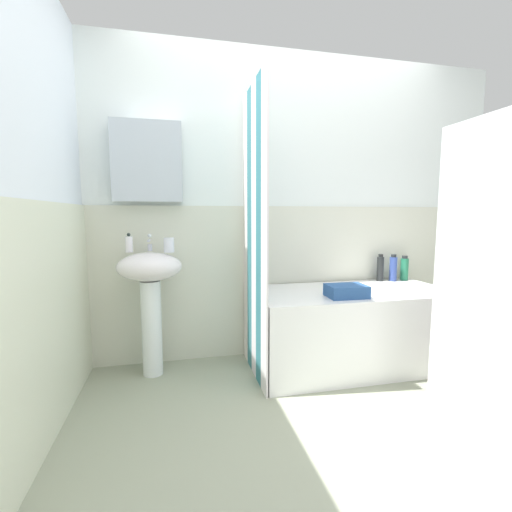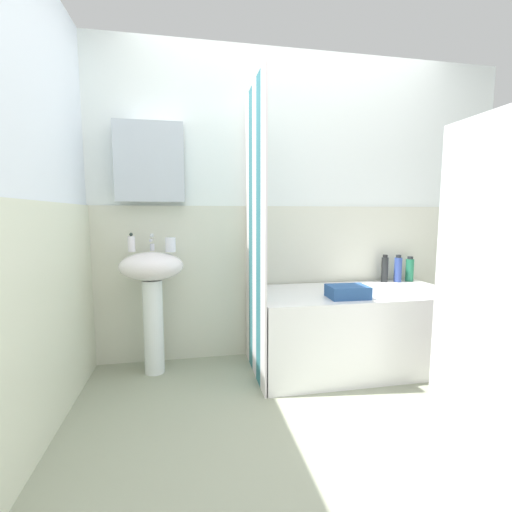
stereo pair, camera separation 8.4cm
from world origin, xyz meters
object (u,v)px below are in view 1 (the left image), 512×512
(soap_dispenser, at_px, (129,244))
(towel_folded, at_px, (346,291))
(shampoo_bottle, at_px, (380,268))
(body_wash_bottle, at_px, (404,269))
(bathtub, at_px, (351,327))
(toothbrush_cup, at_px, (169,245))
(lotion_bottle, at_px, (393,268))
(sink, at_px, (150,286))

(soap_dispenser, bearing_deg, towel_folded, -15.71)
(soap_dispenser, relative_size, shampoo_bottle, 0.58)
(soap_dispenser, relative_size, body_wash_bottle, 0.63)
(bathtub, bearing_deg, body_wash_bottle, 23.57)
(bathtub, relative_size, towel_folded, 5.56)
(toothbrush_cup, xyz_separation_m, towel_folded, (1.17, -0.34, -0.31))
(soap_dispenser, relative_size, lotion_bottle, 0.59)
(soap_dispenser, height_order, towel_folded, soap_dispenser)
(sink, bearing_deg, soap_dispenser, 159.11)
(bathtub, bearing_deg, soap_dispenser, 172.32)
(sink, xyz_separation_m, body_wash_bottle, (2.09, 0.11, 0.03))
(sink, distance_m, body_wash_bottle, 2.09)
(toothbrush_cup, distance_m, lotion_bottle, 1.86)
(toothbrush_cup, distance_m, body_wash_bottle, 1.97)
(bathtub, height_order, lotion_bottle, lotion_bottle)
(sink, bearing_deg, bathtub, -6.39)
(lotion_bottle, bearing_deg, body_wash_bottle, 5.81)
(body_wash_bottle, distance_m, lotion_bottle, 0.12)
(soap_dispenser, bearing_deg, bathtub, -7.68)
(sink, distance_m, bathtub, 1.51)
(sink, relative_size, lotion_bottle, 3.85)
(soap_dispenser, height_order, lotion_bottle, soap_dispenser)
(sink, height_order, towel_folded, sink)
(soap_dispenser, height_order, shampoo_bottle, soap_dispenser)
(toothbrush_cup, bearing_deg, sink, 174.09)
(body_wash_bottle, bearing_deg, soap_dispenser, -178.40)
(lotion_bottle, xyz_separation_m, shampoo_bottle, (-0.11, 0.03, 0.00))
(sink, relative_size, shampoo_bottle, 3.83)
(soap_dispenser, height_order, body_wash_bottle, soap_dispenser)
(body_wash_bottle, xyz_separation_m, towel_folded, (-0.78, -0.47, -0.06))
(bathtub, distance_m, shampoo_bottle, 0.64)
(soap_dispenser, bearing_deg, body_wash_bottle, 1.60)
(sink, bearing_deg, toothbrush_cup, -5.91)
(soap_dispenser, xyz_separation_m, body_wash_bottle, (2.22, 0.06, -0.26))
(soap_dispenser, bearing_deg, toothbrush_cup, -13.63)
(sink, height_order, bathtub, sink)
(soap_dispenser, distance_m, body_wash_bottle, 2.24)
(shampoo_bottle, bearing_deg, toothbrush_cup, -175.35)
(toothbrush_cup, bearing_deg, lotion_bottle, 3.60)
(toothbrush_cup, bearing_deg, shampoo_bottle, 4.65)
(soap_dispenser, height_order, bathtub, soap_dispenser)
(soap_dispenser, bearing_deg, sink, -20.89)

